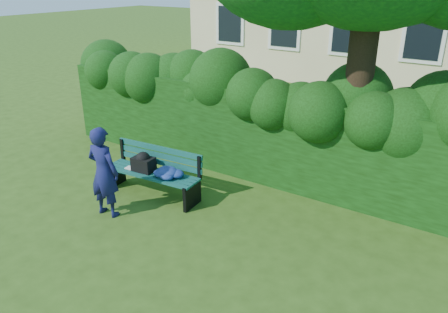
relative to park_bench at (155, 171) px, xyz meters
The scene contains 4 objects.
ground 1.39m from the park_bench, 10.31° to the right, with size 80.00×80.00×0.00m, color #314E16.
hedge 2.38m from the park_bench, 57.15° to the left, with size 10.00×1.00×1.80m.
park_bench is the anchor object (origin of this frame).
man_reading 1.04m from the park_bench, 103.14° to the right, with size 0.57×0.38×1.57m, color #171951.
Camera 1 is at (3.81, -5.08, 3.81)m, focal length 35.00 mm.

